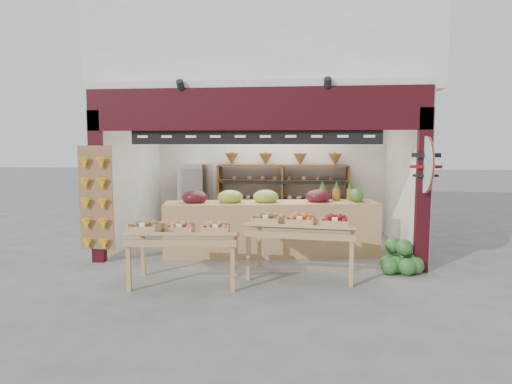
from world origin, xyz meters
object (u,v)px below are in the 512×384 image
at_px(display_table_right, 302,224).
at_px(cardboard_stack, 189,231).
at_px(display_table_left, 178,232).
at_px(mid_counter, 270,226).
at_px(watermelon_pile, 401,260).
at_px(refrigerator, 195,198).
at_px(back_shelving, 283,185).

bearing_deg(display_table_right, cardboard_stack, 136.59).
distance_m(display_table_left, display_table_right, 1.92).
relative_size(mid_counter, display_table_left, 2.43).
bearing_deg(display_table_left, watermelon_pile, 15.60).
relative_size(mid_counter, display_table_right, 2.31).
distance_m(refrigerator, cardboard_stack, 1.26).
distance_m(back_shelving, refrigerator, 2.09).
bearing_deg(mid_counter, watermelon_pile, -23.01).
bearing_deg(mid_counter, display_table_left, -122.77).
relative_size(cardboard_stack, display_table_right, 0.56).
distance_m(back_shelving, mid_counter, 2.15).
distance_m(back_shelving, cardboard_stack, 2.42).
height_order(back_shelving, watermelon_pile, back_shelving).
height_order(display_table_left, display_table_right, display_table_right).
height_order(mid_counter, watermelon_pile, mid_counter).
height_order(display_table_left, watermelon_pile, display_table_left).
xyz_separation_m(refrigerator, cardboard_stack, (0.13, -1.10, -0.59)).
relative_size(back_shelving, display_table_left, 1.81).
relative_size(cardboard_stack, mid_counter, 0.24).
relative_size(display_table_left, watermelon_pile, 2.24).
distance_m(mid_counter, watermelon_pile, 2.44).
height_order(cardboard_stack, watermelon_pile, cardboard_stack).
relative_size(refrigerator, display_table_right, 0.92).
height_order(mid_counter, display_table_left, mid_counter).
xyz_separation_m(cardboard_stack, mid_counter, (1.82, -0.94, 0.33)).
distance_m(refrigerator, display_table_left, 4.01).
bearing_deg(cardboard_stack, mid_counter, -27.27).
bearing_deg(display_table_right, refrigerator, 127.03).
height_order(refrigerator, cardboard_stack, refrigerator).
xyz_separation_m(back_shelving, cardboard_stack, (-1.93, -1.13, -0.91)).
relative_size(display_table_right, watermelon_pile, 2.34).
bearing_deg(mid_counter, cardboard_stack, 152.73).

